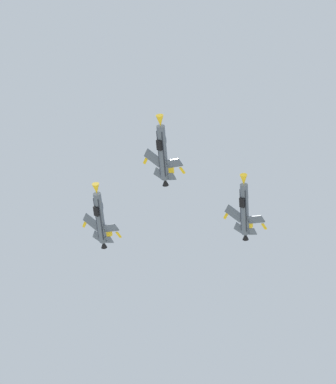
{
  "coord_description": "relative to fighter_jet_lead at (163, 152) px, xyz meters",
  "views": [
    {
      "loc": [
        -4.09,
        -6.86,
        1.53
      ],
      "look_at": [
        -8.27,
        73.5,
        146.48
      ],
      "focal_mm": 73.69,
      "sensor_mm": 36.0,
      "label": 1
    }
  ],
  "objects": [
    {
      "name": "fighter_jet_right_wing",
      "position": [
        -14.31,
        15.13,
        0.6
      ],
      "size": [
        9.05,
        15.93,
        5.84
      ],
      "rotation": [
        0.0,
        -0.6,
        3.12
      ],
      "color": "#4C5666"
    },
    {
      "name": "fighter_jet_lead",
      "position": [
        0.0,
        0.0,
        0.0
      ],
      "size": [
        8.87,
        15.93,
        6.1
      ],
      "rotation": [
        0.0,
        -0.63,
        3.12
      ],
      "color": "#4C5666"
    },
    {
      "name": "fighter_jet_left_wing",
      "position": [
        16.63,
        14.3,
        0.08
      ],
      "size": [
        8.98,
        15.93,
        5.94
      ],
      "rotation": [
        0.0,
        -0.61,
        3.12
      ],
      "color": "#4C5666"
    }
  ]
}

